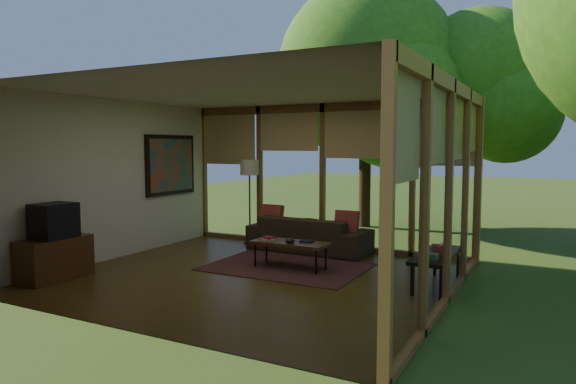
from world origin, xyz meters
The scene contains 25 objects.
floor centered at (0.00, 0.00, 0.00)m, with size 5.50×5.50×0.00m, color brown.
ceiling centered at (0.00, 0.00, 2.70)m, with size 5.50×5.50×0.00m, color silver.
wall_left centered at (-2.75, 0.00, 1.35)m, with size 0.04×5.00×2.70m, color beige.
wall_front centered at (0.00, -2.50, 1.35)m, with size 5.50×0.04×2.70m, color beige.
window_wall_back centered at (0.00, 2.50, 1.35)m, with size 5.50×0.12×2.70m, color brown.
window_wall_right centered at (2.75, 0.00, 1.35)m, with size 0.12×5.00×2.70m, color brown.
tree_nw centered at (-0.15, 5.39, 3.68)m, with size 4.19×4.19×5.78m.
tree_ne centered at (2.23, 6.29, 3.40)m, with size 3.26×3.26×5.04m.
rug centered at (0.16, 0.74, 0.01)m, with size 2.44×1.73×0.01m, color maroon.
sofa centered at (-0.04, 2.00, 0.32)m, with size 2.21×0.86×0.64m, color #332619.
pillow_left centered at (-0.79, 1.95, 0.60)m, with size 0.43×0.14×0.43m, color maroon.
pillow_right centered at (0.71, 1.95, 0.58)m, with size 0.41×0.14×0.41m, color maroon.
ct_book_lower centered at (-0.10, 0.65, 0.44)m, with size 0.21×0.16×0.03m, color #B9B4A7.
ct_book_upper centered at (-0.10, 0.65, 0.47)m, with size 0.18×0.13×0.03m, color maroon.
ct_book_side centered at (0.50, 0.78, 0.44)m, with size 0.19×0.14×0.03m, color black.
ct_bowl centered at (0.30, 0.60, 0.46)m, with size 0.16×0.16×0.07m, color black.
media_cabinet centered at (-2.47, -1.44, 0.30)m, with size 0.50×1.00×0.60m, color #512F16.
television centered at (-2.45, -1.44, 0.85)m, with size 0.45×0.55×0.50m, color black.
console_book_a centered at (2.40, 0.32, 0.49)m, with size 0.20×0.15×0.07m, color #386256.
console_book_b centered at (2.40, 0.77, 0.50)m, with size 0.21×0.15×0.10m, color maroon.
console_book_c centered at (2.40, 1.17, 0.48)m, with size 0.21×0.15×0.06m, color #B9B4A7.
floor_lamp centered at (-1.42, 2.19, 1.41)m, with size 0.36×0.36×1.65m.
coffee_table centered at (0.25, 0.70, 0.39)m, with size 1.20×0.50×0.43m.
side_console centered at (2.40, 0.72, 0.41)m, with size 0.60×1.40×0.46m.
wall_painting centered at (-2.71, 1.40, 1.55)m, with size 0.06×1.35×1.15m.
Camera 1 is at (3.89, -6.32, 1.91)m, focal length 32.00 mm.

